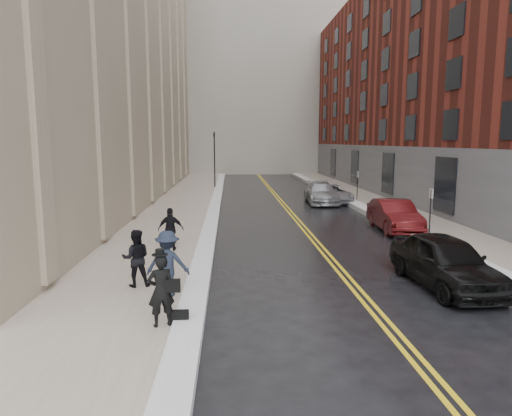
{
  "coord_description": "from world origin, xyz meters",
  "views": [
    {
      "loc": [
        -1.22,
        -12.03,
        4.35
      ],
      "look_at": [
        -0.14,
        6.66,
        1.6
      ],
      "focal_mm": 32.0,
      "sensor_mm": 36.0,
      "label": 1
    }
  ],
  "objects": [
    {
      "name": "building_right",
      "position": [
        17.5,
        23.0,
        9.0
      ],
      "size": [
        14.0,
        50.0,
        18.0
      ],
      "primitive_type": "cube",
      "color": "maroon",
      "rests_on": "ground"
    },
    {
      "name": "sidewalk_left",
      "position": [
        -4.5,
        16.0,
        0.07
      ],
      "size": [
        4.0,
        64.0,
        0.15
      ],
      "primitive_type": "cube",
      "color": "gray",
      "rests_on": "ground"
    },
    {
      "name": "pedestrian_c",
      "position": [
        -3.51,
        5.41,
        0.98
      ],
      "size": [
        0.99,
        0.43,
        1.67
      ],
      "primitive_type": "imported",
      "rotation": [
        0.0,
        0.0,
        3.16
      ],
      "color": "black",
      "rests_on": "sidewalk_left"
    },
    {
      "name": "car_maroon",
      "position": [
        6.8,
        9.51,
        0.76
      ],
      "size": [
        1.8,
        4.65,
        1.51
      ],
      "primitive_type": "imported",
      "rotation": [
        0.0,
        0.0,
        -0.04
      ],
      "color": "#430C0D",
      "rests_on": "ground"
    },
    {
      "name": "lane_stripe_b",
      "position": [
        2.62,
        16.0,
        0.0
      ],
      "size": [
        0.12,
        64.0,
        0.01
      ],
      "primitive_type": "cube",
      "color": "gold",
      "rests_on": "ground"
    },
    {
      "name": "parking_sign_near",
      "position": [
        7.9,
        8.0,
        1.36
      ],
      "size": [
        0.06,
        0.35,
        2.23
      ],
      "color": "black",
      "rests_on": "ground"
    },
    {
      "name": "pedestrian_main",
      "position": [
        -2.8,
        -1.95,
        0.99
      ],
      "size": [
        0.71,
        0.58,
        1.67
      ],
      "primitive_type": "imported",
      "rotation": [
        0.0,
        0.0,
        3.49
      ],
      "color": "black",
      "rests_on": "sidewalk_left"
    },
    {
      "name": "traffic_signal",
      "position": [
        -2.6,
        30.0,
        3.08
      ],
      "size": [
        0.18,
        0.15,
        5.2
      ],
      "color": "black",
      "rests_on": "ground"
    },
    {
      "name": "sidewalk_right",
      "position": [
        9.0,
        16.0,
        0.07
      ],
      "size": [
        3.0,
        64.0,
        0.15
      ],
      "primitive_type": "cube",
      "color": "gray",
      "rests_on": "ground"
    },
    {
      "name": "car_black",
      "position": [
        5.2,
        0.87,
        0.79
      ],
      "size": [
        2.15,
        4.75,
        1.58
      ],
      "primitive_type": "imported",
      "rotation": [
        0.0,
        0.0,
        0.06
      ],
      "color": "black",
      "rests_on": "ground"
    },
    {
      "name": "lane_stripe_a",
      "position": [
        2.38,
        16.0,
        0.0
      ],
      "size": [
        0.12,
        64.0,
        0.01
      ],
      "primitive_type": "cube",
      "color": "gold",
      "rests_on": "ground"
    },
    {
      "name": "ground",
      "position": [
        0.0,
        0.0,
        0.0
      ],
      "size": [
        160.0,
        160.0,
        0.0
      ],
      "primitive_type": "plane",
      "color": "black",
      "rests_on": "ground"
    },
    {
      "name": "pedestrian_a",
      "position": [
        -3.96,
        1.03,
        0.99
      ],
      "size": [
        0.9,
        0.75,
        1.68
      ],
      "primitive_type": "imported",
      "rotation": [
        0.0,
        0.0,
        3.3
      ],
      "color": "black",
      "rests_on": "sidewalk_left"
    },
    {
      "name": "tower_far_right",
      "position": [
        14.0,
        66.0,
        22.0
      ],
      "size": [
        22.0,
        18.0,
        44.0
      ],
      "primitive_type": "cube",
      "color": "slate",
      "rests_on": "ground"
    },
    {
      "name": "snow_ridge_left",
      "position": [
        -2.2,
        16.0,
        0.13
      ],
      "size": [
        0.7,
        60.8,
        0.26
      ],
      "primitive_type": "cube",
      "color": "white",
      "rests_on": "ground"
    },
    {
      "name": "snow_ridge_right",
      "position": [
        7.15,
        16.0,
        0.15
      ],
      "size": [
        0.85,
        60.8,
        0.3
      ],
      "primitive_type": "cube",
      "color": "white",
      "rests_on": "ground"
    },
    {
      "name": "parking_sign_far",
      "position": [
        7.9,
        20.0,
        1.36
      ],
      "size": [
        0.06,
        0.35,
        2.23
      ],
      "color": "black",
      "rests_on": "ground"
    },
    {
      "name": "car_silver_far",
      "position": [
        6.05,
        19.9,
        0.64
      ],
      "size": [
        2.54,
        4.76,
        1.27
      ],
      "primitive_type": "imported",
      "rotation": [
        0.0,
        0.0,
        0.1
      ],
      "color": "#A6A9AF",
      "rests_on": "ground"
    },
    {
      "name": "car_silver_near",
      "position": [
        5.2,
        19.53,
        0.73
      ],
      "size": [
        2.21,
        5.07,
        1.45
      ],
      "primitive_type": "imported",
      "rotation": [
        0.0,
        0.0,
        -0.04
      ],
      "color": "#94979B",
      "rests_on": "ground"
    },
    {
      "name": "pedestrian_b",
      "position": [
        -2.93,
        0.14,
        1.05
      ],
      "size": [
        1.21,
        0.74,
        1.81
      ],
      "primitive_type": "imported",
      "rotation": [
        0.0,
        0.0,
        3.08
      ],
      "color": "#1A202F",
      "rests_on": "sidewalk_left"
    }
  ]
}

